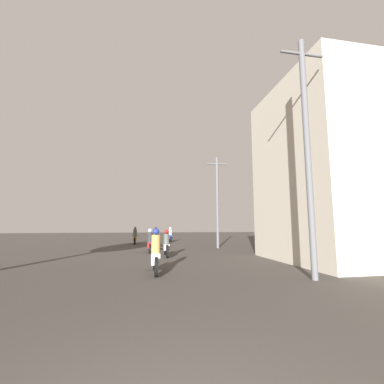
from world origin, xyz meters
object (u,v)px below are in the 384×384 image
(motorcycle_silver, at_px, (166,245))
(motorcycle_orange, at_px, (156,239))
(motorcycle_white, at_px, (156,255))
(motorcycle_yellow, at_px, (135,237))
(utility_pole_near, at_px, (307,148))
(motorcycle_blue, at_px, (170,236))
(utility_pole_far, at_px, (217,200))
(motorcycle_red, at_px, (150,243))
(building_right_near, at_px, (321,171))

(motorcycle_silver, relative_size, motorcycle_orange, 1.04)
(motorcycle_white, xyz_separation_m, motorcycle_yellow, (-1.25, 14.47, -0.01))
(utility_pole_near, bearing_deg, motorcycle_orange, 108.05)
(motorcycle_white, bearing_deg, motorcycle_yellow, 90.30)
(motorcycle_orange, distance_m, utility_pole_near, 14.58)
(motorcycle_white, height_order, utility_pole_near, utility_pole_near)
(motorcycle_white, distance_m, motorcycle_blue, 17.41)
(motorcycle_orange, bearing_deg, motorcycle_blue, 75.03)
(motorcycle_silver, xyz_separation_m, utility_pole_far, (4.23, 4.46, 3.04))
(motorcycle_yellow, distance_m, utility_pole_near, 17.97)
(motorcycle_silver, relative_size, utility_pole_far, 0.30)
(motorcycle_orange, bearing_deg, motorcycle_red, -95.73)
(motorcycle_silver, bearing_deg, motorcycle_red, 101.92)
(motorcycle_silver, relative_size, motorcycle_red, 1.13)
(motorcycle_silver, height_order, motorcycle_yellow, motorcycle_yellow)
(motorcycle_red, height_order, motorcycle_orange, motorcycle_orange)
(motorcycle_red, bearing_deg, motorcycle_blue, 84.48)
(motorcycle_red, relative_size, motorcycle_orange, 0.92)
(utility_pole_near, xyz_separation_m, utility_pole_far, (0.17, 11.42, -0.60))
(utility_pole_far, bearing_deg, motorcycle_orange, 156.20)
(motorcycle_yellow, xyz_separation_m, utility_pole_far, (6.26, -5.09, 3.00))
(building_right_near, distance_m, utility_pole_far, 8.53)
(building_right_near, relative_size, utility_pole_far, 1.24)
(motorcycle_orange, height_order, motorcycle_yellow, motorcycle_yellow)
(motorcycle_white, relative_size, motorcycle_yellow, 1.02)
(motorcycle_red, xyz_separation_m, motorcycle_orange, (0.54, 4.22, 0.02))
(motorcycle_white, distance_m, building_right_near, 8.87)
(motorcycle_orange, relative_size, utility_pole_near, 0.25)
(motorcycle_white, xyz_separation_m, motorcycle_silver, (0.79, 4.92, -0.05))
(motorcycle_red, distance_m, utility_pole_far, 6.32)
(building_right_near, xyz_separation_m, utility_pole_far, (-2.95, 7.98, -0.66))
(motorcycle_orange, xyz_separation_m, utility_pole_near, (4.37, -13.43, 3.61))
(motorcycle_white, xyz_separation_m, motorcycle_blue, (2.21, 17.27, -0.03))
(motorcycle_red, xyz_separation_m, utility_pole_near, (4.91, -9.21, 3.63))
(motorcycle_white, xyz_separation_m, motorcycle_red, (-0.07, 7.17, -0.05))
(building_right_near, distance_m, utility_pole_near, 4.65)
(motorcycle_silver, relative_size, utility_pole_near, 0.26)
(motorcycle_blue, height_order, utility_pole_near, utility_pole_near)
(motorcycle_white, height_order, building_right_near, building_right_near)
(motorcycle_red, bearing_deg, motorcycle_silver, -61.93)
(motorcycle_white, bearing_deg, motorcycle_silver, 76.28)
(motorcycle_silver, height_order, utility_pole_far, utility_pole_far)
(motorcycle_yellow, relative_size, motorcycle_blue, 0.97)
(motorcycle_orange, height_order, utility_pole_near, utility_pole_near)
(motorcycle_white, relative_size, utility_pole_near, 0.25)
(motorcycle_yellow, distance_m, building_right_near, 16.40)
(motorcycle_red, bearing_deg, utility_pole_near, -54.72)
(motorcycle_blue, bearing_deg, utility_pole_far, -71.64)
(motorcycle_yellow, xyz_separation_m, motorcycle_blue, (3.46, 2.79, -0.02))
(motorcycle_yellow, xyz_separation_m, building_right_near, (9.21, -13.07, 3.66))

